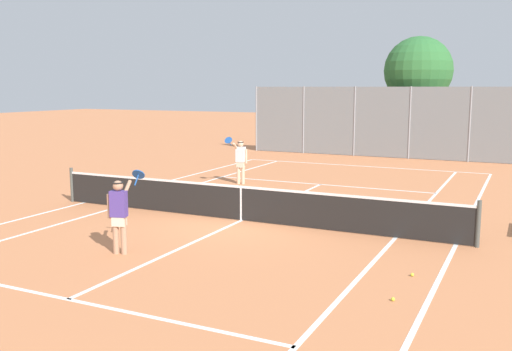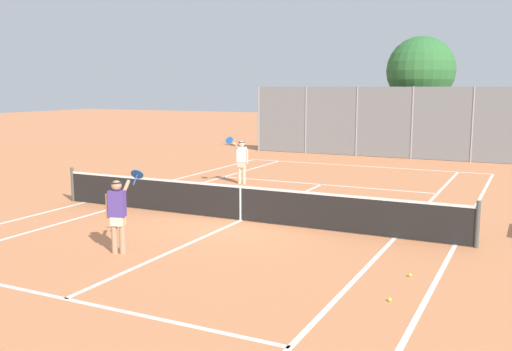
% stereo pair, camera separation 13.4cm
% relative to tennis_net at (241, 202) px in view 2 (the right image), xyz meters
% --- Properties ---
extents(ground_plane, '(120.00, 120.00, 0.00)m').
position_rel_tennis_net_xyz_m(ground_plane, '(0.00, 0.00, -0.51)').
color(ground_plane, '#CC7A4C').
extents(court_line_markings, '(11.10, 23.90, 0.01)m').
position_rel_tennis_net_xyz_m(court_line_markings, '(0.00, 0.00, -0.51)').
color(court_line_markings, white).
rests_on(court_line_markings, ground).
extents(tennis_net, '(12.00, 0.10, 1.07)m').
position_rel_tennis_net_xyz_m(tennis_net, '(0.00, 0.00, 0.00)').
color(tennis_net, '#474C47').
rests_on(tennis_net, ground).
extents(player_near_side, '(0.52, 0.85, 1.77)m').
position_rel_tennis_net_xyz_m(player_near_side, '(-0.93, -3.87, 0.42)').
color(player_near_side, tan).
rests_on(player_near_side, ground).
extents(player_far_left, '(0.62, 0.76, 1.77)m').
position_rel_tennis_net_xyz_m(player_far_left, '(-2.71, 5.23, 0.42)').
color(player_far_left, beige).
rests_on(player_far_left, ground).
extents(loose_tennis_ball_0, '(0.07, 0.07, 0.07)m').
position_rel_tennis_net_xyz_m(loose_tennis_ball_0, '(4.97, -4.09, -0.48)').
color(loose_tennis_ball_0, '#D1DB33').
rests_on(loose_tennis_ball_0, ground).
extents(loose_tennis_ball_1, '(0.07, 0.07, 0.07)m').
position_rel_tennis_net_xyz_m(loose_tennis_ball_1, '(5.02, -2.66, -0.48)').
color(loose_tennis_ball_1, '#D1DB33').
rests_on(loose_tennis_ball_1, ground).
extents(back_fence, '(14.19, 0.08, 3.60)m').
position_rel_tennis_net_xyz_m(back_fence, '(-0.00, 15.61, 1.29)').
color(back_fence, gray).
rests_on(back_fence, ground).
extents(tree_behind_left, '(3.57, 3.57, 6.20)m').
position_rel_tennis_net_xyz_m(tree_behind_left, '(1.27, 17.88, 3.82)').
color(tree_behind_left, brown).
rests_on(tree_behind_left, ground).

